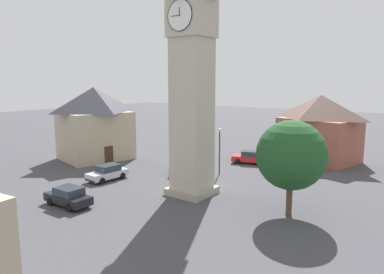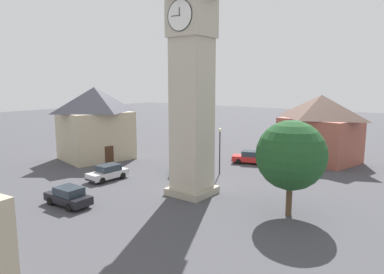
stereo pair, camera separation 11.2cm
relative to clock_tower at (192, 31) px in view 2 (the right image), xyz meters
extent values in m
plane|color=#424247|center=(0.00, 0.00, -13.81)|extent=(200.00, 200.00, 0.00)
cube|color=#A59C89|center=(0.00, 0.00, -13.51)|extent=(3.53, 3.53, 0.60)
cube|color=#B7AD99|center=(0.00, 0.00, -6.89)|extent=(2.82, 2.82, 12.65)
cube|color=#B7AD99|center=(0.00, 0.00, 0.99)|extent=(3.16, 3.16, 3.10)
cylinder|color=white|center=(0.00, 1.61, 0.99)|extent=(2.37, 0.04, 2.37)
torus|color=black|center=(0.00, 1.62, 0.99)|extent=(2.43, 0.06, 2.43)
cube|color=black|center=(0.00, 1.65, 1.25)|extent=(0.05, 0.02, 0.66)
cube|color=black|center=(0.36, 1.65, 0.99)|extent=(0.90, 0.02, 0.04)
cylinder|color=white|center=(0.00, -1.61, 0.99)|extent=(2.37, 0.04, 2.37)
torus|color=black|center=(0.00, -1.62, 0.99)|extent=(2.43, 0.06, 2.43)
cube|color=#236B38|center=(5.23, -4.95, -13.22)|extent=(3.45, 4.41, 0.64)
cube|color=#28333D|center=(5.30, -5.09, -12.60)|extent=(2.37, 2.59, 0.64)
cylinder|color=black|center=(3.94, -4.26, -13.49)|extent=(0.50, 0.67, 0.64)
cylinder|color=black|center=(5.34, -3.49, -13.49)|extent=(0.50, 0.67, 0.64)
cylinder|color=black|center=(5.12, -6.42, -13.49)|extent=(0.50, 0.67, 0.64)
cylinder|color=black|center=(6.52, -5.65, -13.49)|extent=(0.50, 0.67, 0.64)
cube|color=black|center=(4.26, -3.18, -13.44)|extent=(1.52, 0.90, 0.16)
cube|color=red|center=(1.35, -13.42, -13.22)|extent=(4.43, 2.98, 0.64)
cube|color=#28333D|center=(1.21, -13.47, -12.60)|extent=(2.50, 2.18, 0.64)
cylinder|color=black|center=(2.24, -12.25, -13.49)|extent=(0.68, 0.42, 0.64)
cylinder|color=black|center=(2.78, -13.76, -13.49)|extent=(0.68, 0.42, 0.64)
cylinder|color=black|center=(-0.08, -13.08, -13.49)|extent=(0.68, 0.42, 0.64)
cylinder|color=black|center=(0.46, -14.58, -13.49)|extent=(0.68, 0.42, 0.64)
cube|color=black|center=(3.25, -12.74, -13.44)|extent=(0.67, 1.61, 0.16)
cube|color=black|center=(6.11, 8.21, -13.22)|extent=(4.14, 1.80, 0.64)
cube|color=#28333D|center=(5.96, 8.21, -12.60)|extent=(2.14, 1.61, 0.64)
cylinder|color=black|center=(7.32, 9.04, -13.49)|extent=(0.65, 0.24, 0.64)
cylinder|color=black|center=(7.36, 7.44, -13.49)|extent=(0.65, 0.24, 0.64)
cylinder|color=black|center=(4.86, 8.98, -13.49)|extent=(0.65, 0.24, 0.64)
cylinder|color=black|center=(4.90, 7.39, -13.49)|extent=(0.65, 0.24, 0.64)
cube|color=black|center=(8.13, 8.26, -13.44)|extent=(0.16, 1.67, 0.16)
cube|color=white|center=(-4.84, -9.64, -13.22)|extent=(4.32, 3.78, 0.64)
cube|color=#28333D|center=(-4.96, -9.56, -12.60)|extent=(2.62, 2.49, 0.64)
cylinder|color=black|center=(-3.38, -9.72, -13.49)|extent=(0.65, 0.55, 0.64)
cylinder|color=black|center=(-4.31, -11.01, -13.49)|extent=(0.65, 0.55, 0.64)
cylinder|color=black|center=(-5.37, -8.27, -13.49)|extent=(0.65, 0.55, 0.64)
cylinder|color=black|center=(-6.31, -9.57, -13.49)|extent=(0.65, 0.55, 0.64)
cube|color=black|center=(-3.21, -10.83, -13.44)|extent=(1.07, 1.42, 0.16)
cube|color=silver|center=(9.39, 1.53, -13.22)|extent=(1.95, 4.20, 0.64)
cube|color=#28333D|center=(9.38, 1.38, -12.60)|extent=(1.68, 2.19, 0.64)
cylinder|color=black|center=(8.67, 2.81, -13.49)|extent=(0.26, 0.65, 0.64)
cylinder|color=black|center=(10.26, 2.71, -13.49)|extent=(0.26, 0.65, 0.64)
cylinder|color=black|center=(8.52, 0.35, -13.49)|extent=(0.26, 0.65, 0.64)
cylinder|color=black|center=(10.11, 0.26, -13.49)|extent=(0.26, 0.65, 0.64)
cube|color=black|center=(9.51, 3.55, -13.44)|extent=(1.67, 0.22, 0.16)
cylinder|color=#2D3351|center=(5.64, -10.25, -13.40)|extent=(0.13, 0.13, 0.82)
cylinder|color=#2D3351|center=(5.82, -10.27, -13.40)|extent=(0.13, 0.13, 0.82)
cube|color=#3F9959|center=(5.73, -10.26, -12.69)|extent=(0.38, 0.26, 0.60)
cylinder|color=#3F9959|center=(5.49, -10.23, -12.74)|extent=(0.09, 0.09, 0.60)
cylinder|color=#3F9959|center=(5.96, -10.29, -12.74)|extent=(0.09, 0.09, 0.60)
sphere|color=#9E7051|center=(5.73, -10.26, -12.24)|extent=(0.22, 0.22, 0.22)
sphere|color=black|center=(5.73, -10.27, -12.22)|extent=(0.20, 0.20, 0.20)
cylinder|color=brown|center=(-8.64, -0.31, -12.44)|extent=(0.44, 0.44, 2.74)
sphere|color=#1E4C23|center=(-8.64, -0.31, -9.30)|extent=(5.05, 5.05, 5.05)
cube|color=tan|center=(18.31, -4.12, -10.82)|extent=(8.39, 9.04, 5.99)
pyramid|color=#383842|center=(18.31, -4.12, -6.28)|extent=(8.81, 9.50, 3.09)
cube|color=#422819|center=(14.94, -3.36, -12.76)|extent=(0.32, 1.09, 2.10)
cube|color=#995142|center=(-4.86, -19.65, -11.16)|extent=(9.63, 8.19, 5.30)
pyramid|color=brown|center=(-4.86, -19.65, -7.07)|extent=(10.11, 8.60, 2.87)
cube|color=#422819|center=(-4.09, -16.54, -12.76)|extent=(1.09, 0.34, 2.10)
cylinder|color=black|center=(1.54, -6.93, -11.51)|extent=(0.12, 0.12, 4.59)
sphere|color=beige|center=(1.54, -6.93, -9.04)|extent=(0.36, 0.36, 0.36)
camera|label=1|loc=(-17.47, 23.56, -4.14)|focal=32.54mm
camera|label=2|loc=(-17.56, 23.49, -4.14)|focal=32.54mm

